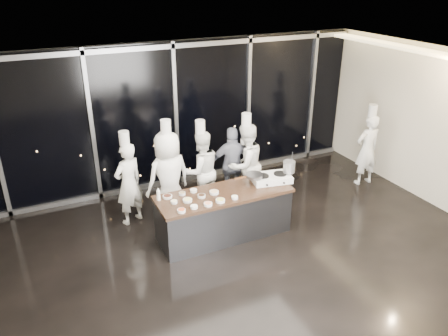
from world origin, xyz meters
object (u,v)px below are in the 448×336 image
object	(u,v)px
demo_counter	(224,214)
chef_center	(201,170)
chef_far_left	(129,183)
chef_side	(367,149)
stove	(271,178)
frying_pan	(254,175)
chef_right	(245,164)
guest	(233,165)
chef_left	(169,177)
stock_pot	(289,167)

from	to	relation	value
demo_counter	chef_center	distance (m)	1.22
chef_far_left	chef_side	xyz separation A→B (m)	(5.28, -0.60, -0.00)
stove	chef_center	world-z (taller)	chef_center
frying_pan	chef_right	bearing A→B (deg)	81.87
chef_side	guest	bearing A→B (deg)	-8.97
frying_pan	chef_center	distance (m)	1.25
chef_center	chef_side	distance (m)	3.86
stove	chef_left	xyz separation A→B (m)	(-1.71, 0.93, -0.03)
stock_pot	chef_right	size ratio (longest dim) A/B	0.11
chef_far_left	chef_center	xyz separation A→B (m)	(1.46, -0.07, 0.00)
chef_left	chef_far_left	bearing A→B (deg)	-31.18
frying_pan	chef_side	distance (m)	3.26
stock_pot	chef_center	xyz separation A→B (m)	(-1.32, 1.16, -0.31)
frying_pan	guest	world-z (taller)	guest
chef_center	demo_counter	bearing A→B (deg)	85.60
demo_counter	frying_pan	xyz separation A→B (m)	(0.65, 0.09, 0.61)
stove	guest	world-z (taller)	guest
chef_center	stock_pot	bearing A→B (deg)	135.71
stove	chef_far_left	bearing A→B (deg)	164.36
demo_counter	chef_center	bearing A→B (deg)	88.39
stove	chef_left	distance (m)	1.95
chef_side	demo_counter	bearing A→B (deg)	10.40
guest	chef_side	distance (m)	3.15
chef_far_left	frying_pan	bearing A→B (deg)	127.28
chef_left	guest	bearing A→B (deg)	176.29
demo_counter	chef_right	size ratio (longest dim) A/B	1.25
guest	stove	bearing A→B (deg)	122.40
stove	chef_side	distance (m)	2.92
frying_pan	stock_pot	size ratio (longest dim) A/B	2.65
stock_pot	chef_far_left	size ratio (longest dim) A/B	0.12
stove	stock_pot	world-z (taller)	stock_pot
stock_pot	chef_far_left	world-z (taller)	chef_far_left
stove	frying_pan	distance (m)	0.37
stock_pot	chef_right	bearing A→B (deg)	112.72
frying_pan	chef_far_left	world-z (taller)	chef_far_left
frying_pan	chef_left	world-z (taller)	chef_left
demo_counter	chef_center	world-z (taller)	chef_center
stove	chef_center	bearing A→B (deg)	141.36
frying_pan	stock_pot	bearing A→B (deg)	1.91
chef_center	chef_right	xyz separation A→B (m)	(0.91, -0.19, 0.04)
demo_counter	stove	distance (m)	1.12
stove	demo_counter	bearing A→B (deg)	-167.25
chef_right	chef_side	xyz separation A→B (m)	(2.92, -0.34, -0.04)
stove	frying_pan	bearing A→B (deg)	-177.80
guest	frying_pan	bearing A→B (deg)	104.60
frying_pan	chef_left	distance (m)	1.62
chef_center	chef_right	distance (m)	0.93
chef_left	chef_right	bearing A→B (deg)	168.03
chef_center	chef_right	world-z (taller)	chef_right
stock_pot	chef_far_left	bearing A→B (deg)	156.03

